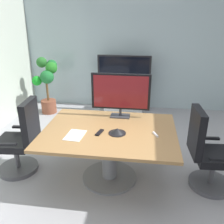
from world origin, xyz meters
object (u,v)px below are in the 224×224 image
at_px(potted_plant, 47,82).
at_px(conference_phone, 117,131).
at_px(tv_monitor, 121,93).
at_px(remote_control, 100,132).
at_px(conference_table, 109,143).
at_px(office_chair_left, 21,143).
at_px(office_chair_right, 207,156).
at_px(wall_display_unit, 124,93).

relative_size(potted_plant, conference_phone, 5.76).
height_order(tv_monitor, remote_control, tv_monitor).
distance_m(tv_monitor, potted_plant, 2.57).
height_order(conference_table, office_chair_left, office_chair_left).
bearing_deg(remote_control, conference_phone, 19.87).
distance_m(office_chair_right, tv_monitor, 1.42).
xyz_separation_m(office_chair_right, remote_control, (-1.38, -0.12, 0.30)).
bearing_deg(tv_monitor, potted_plant, 136.21).
xyz_separation_m(office_chair_left, tv_monitor, (1.36, 0.47, 0.65)).
height_order(office_chair_right, potted_plant, potted_plant).
bearing_deg(conference_phone, conference_table, 142.62).
bearing_deg(office_chair_right, tv_monitor, 65.23).
distance_m(office_chair_left, potted_plant, 2.29).
height_order(office_chair_right, wall_display_unit, wall_display_unit).
relative_size(office_chair_right, conference_phone, 4.95).
distance_m(conference_table, potted_plant, 2.83).
height_order(office_chair_right, remote_control, office_chair_right).
relative_size(tv_monitor, potted_plant, 0.66).
bearing_deg(office_chair_left, remote_control, 79.20).
bearing_deg(tv_monitor, conference_phone, -87.91).
xyz_separation_m(conference_table, conference_phone, (0.11, -0.09, 0.22)).
bearing_deg(tv_monitor, remote_control, -109.11).
distance_m(tv_monitor, wall_display_unit, 2.24).
bearing_deg(tv_monitor, office_chair_right, -21.63).
bearing_deg(potted_plant, conference_phone, -51.34).
distance_m(conference_table, tv_monitor, 0.73).
height_order(conference_table, remote_control, remote_control).
distance_m(office_chair_right, potted_plant, 3.75).
bearing_deg(office_chair_left, tv_monitor, 103.89).
bearing_deg(tv_monitor, conference_table, -101.16).
distance_m(tv_monitor, conference_phone, 0.65).
relative_size(office_chair_left, remote_control, 6.41).
bearing_deg(office_chair_right, conference_table, 87.22).
distance_m(office_chair_left, tv_monitor, 1.58).
relative_size(conference_table, remote_control, 10.10).
relative_size(office_chair_right, tv_monitor, 1.30).
height_order(conference_table, potted_plant, potted_plant).
bearing_deg(wall_display_unit, remote_control, -91.22).
bearing_deg(conference_phone, office_chair_right, 4.71).
bearing_deg(conference_table, office_chair_left, 179.79).
distance_m(conference_table, remote_control, 0.25).
xyz_separation_m(office_chair_right, wall_display_unit, (-1.32, 2.60, -0.01)).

